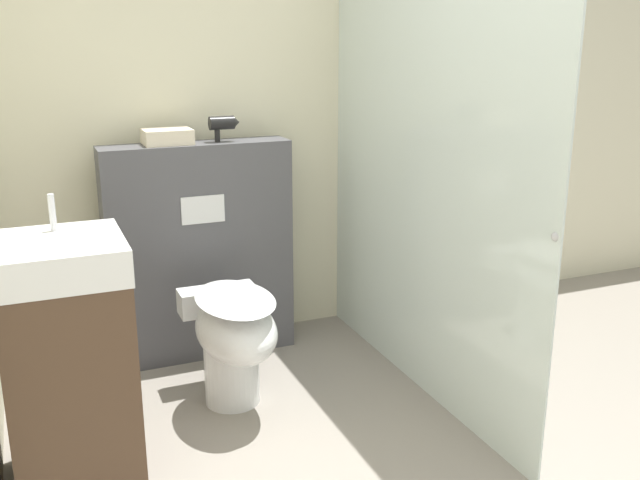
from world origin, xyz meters
name	(u,v)px	position (x,y,z in m)	size (l,w,h in m)	color
wall_back	(245,115)	(0.00, 1.99, 1.25)	(8.00, 0.06, 2.50)	beige
partition_panel	(200,252)	(-0.34, 1.76, 0.57)	(0.96, 0.22, 1.14)	#4C4C51
shower_glass	(423,179)	(0.55, 1.02, 1.03)	(0.04, 1.88, 2.06)	silver
toilet	(233,336)	(-0.35, 1.13, 0.35)	(0.37, 0.66, 0.56)	white
sink_vanity	(70,364)	(-1.06, 0.82, 0.49)	(0.46, 0.48, 1.11)	#473323
hair_drier	(223,124)	(-0.19, 1.75, 1.23)	(0.16, 0.07, 0.13)	black
folded_towel	(167,137)	(-0.47, 1.78, 1.18)	(0.24, 0.19, 0.07)	beige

